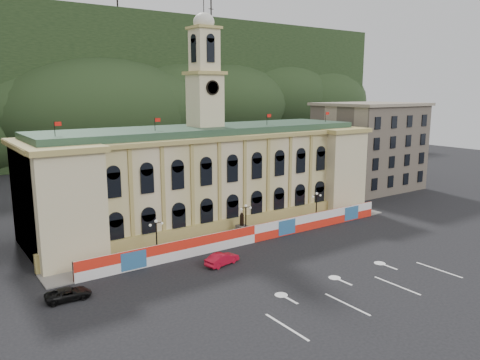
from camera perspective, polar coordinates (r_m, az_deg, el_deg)
ground at (r=56.29m, az=11.08°, el=-11.45°), size 260.00×260.00×0.00m
lane_markings at (r=53.26m, az=15.05°, el=-12.95°), size 26.00×10.00×0.02m
hill_ridge at (r=162.24m, az=-21.81°, el=9.50°), size 230.00×80.00×64.00m
city_hall at (r=75.07m, az=-4.02°, el=0.61°), size 56.20×17.60×37.10m
side_building_right at (r=105.57m, az=15.44°, el=4.03°), size 21.00×17.00×18.60m
hoarding_fence at (r=66.52m, az=1.73°, el=-6.57°), size 50.00×0.44×2.50m
pavement at (r=68.91m, az=0.34°, el=-6.96°), size 56.00×5.50×0.16m
statue at (r=68.77m, az=0.22°, el=-6.04°), size 1.40×1.40×3.72m
lamp_left at (r=60.69m, az=-10.15°, el=-6.67°), size 1.96×0.44×5.15m
lamp_center at (r=67.46m, az=0.72°, el=-4.70°), size 1.96×0.44×5.15m
lamp_right at (r=76.23m, az=9.30°, el=-3.02°), size 1.96×0.44×5.15m
red_sedan at (r=58.45m, az=-2.20°, el=-9.59°), size 3.66×5.36×1.53m
black_suv at (r=52.43m, az=-20.19°, el=-12.90°), size 2.71×4.88×1.28m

